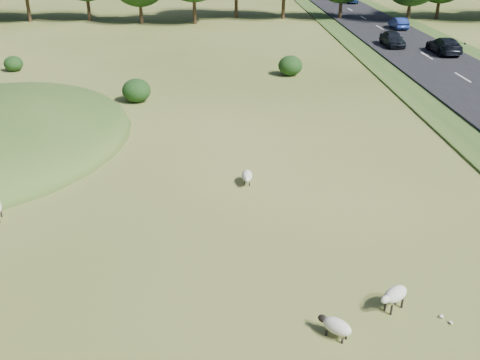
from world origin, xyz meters
name	(u,v)px	position (x,y,z in m)	size (l,w,h in m)	color
ground	(204,97)	(0.00, 20.00, 0.00)	(160.00, 160.00, 0.00)	#465A1C
road	(435,62)	(20.00, 30.00, 0.12)	(8.00, 150.00, 0.25)	black
shrubs	(176,74)	(-2.21, 23.69, 0.76)	(24.46, 10.95, 1.58)	black
sheep_0	(336,326)	(4.44, -4.57, 0.39)	(1.03, 0.95, 0.62)	beige
sheep_3	(247,176)	(2.38, 5.71, 0.40)	(0.52, 1.11, 0.64)	beige
sheep_5	(395,295)	(6.44, -3.43, 0.56)	(1.10, 0.94, 0.80)	beige
car_3	(399,23)	(21.90, 47.02, 0.89)	(1.36, 3.90, 1.29)	navy
car_5	(444,45)	(21.90, 33.04, 0.98)	(2.04, 5.02, 1.46)	black
car_7	(393,39)	(18.10, 36.60, 0.98)	(1.74, 4.31, 1.47)	black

